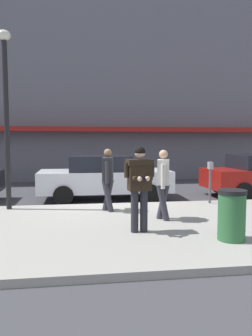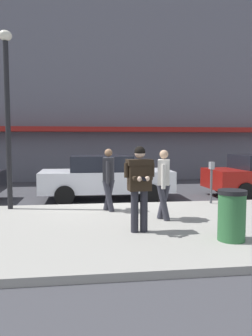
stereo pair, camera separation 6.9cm
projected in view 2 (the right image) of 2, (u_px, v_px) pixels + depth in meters
The scene contains 11 objects.
ground_plane at pixel (99, 207), 10.19m from camera, with size 80.00×80.00×0.00m, color #3D3D42.
sidewalk at pixel (148, 227), 7.50m from camera, with size 32.00×5.30×0.14m, color #99968E.
curb_paint_line at pixel (130, 205), 10.37m from camera, with size 28.00×0.12×0.01m, color silver.
storefront_facade at pixel (109, 46), 18.10m from camera, with size 28.00×4.70×14.59m.
parked_sedan_mid at pixel (105, 177), 11.37m from camera, with size 4.51×1.95×1.54m.
man_texting_on_phone at pixel (140, 180), 6.79m from camera, with size 0.65×0.61×1.81m.
pedestrian_in_light_coat at pixel (164, 180), 7.88m from camera, with size 0.40×0.58×1.70m.
pedestrian_with_bag at pixel (109, 176), 8.88m from camera, with size 0.37×0.72×1.70m.
street_lamp_post at pixel (7, 101), 8.96m from camera, with size 0.36×0.36×4.88m.
parking_meter at pixel (211, 176), 9.95m from camera, with size 0.12×0.18×1.27m.
trash_bin at pixel (232, 215), 6.27m from camera, with size 0.55×0.55×0.98m.
Camera 2 is at (-0.45, -10.08, 2.06)m, focal length 35.00 mm.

